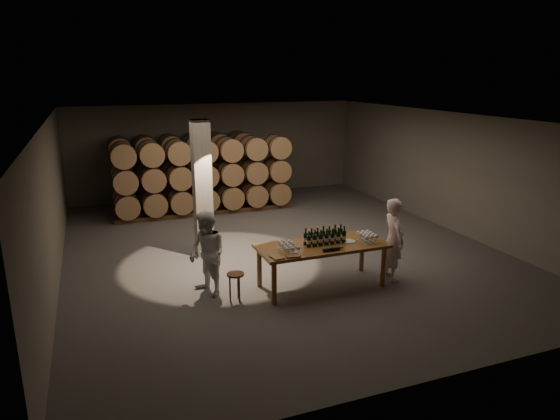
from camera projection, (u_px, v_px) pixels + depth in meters
name	position (u px, v px, depth m)	size (l,w,h in m)	color
room	(202.00, 189.00, 11.58)	(12.00, 12.00, 12.00)	#555350
tasting_table	(322.00, 249.00, 9.98)	(2.60, 1.10, 0.90)	brown
barrel_stack_back	(183.00, 168.00, 16.34)	(4.70, 0.95, 2.31)	#52371C
barrel_stack_front	(205.00, 175.00, 15.22)	(5.48, 0.95, 2.31)	#52371C
bottle_cluster	(325.00, 238.00, 9.97)	(0.87, 0.24, 0.35)	black
lying_bottles	(332.00, 249.00, 9.58)	(0.44, 0.07, 0.07)	black
glass_cluster_left	(289.00, 245.00, 9.55)	(0.30, 0.52, 0.16)	silver
glass_cluster_right	(367.00, 235.00, 10.11)	(0.31, 0.42, 0.19)	silver
plate	(348.00, 241.00, 10.11)	(0.28, 0.28, 0.02)	silver
notebook_near	(293.00, 256.00, 9.30)	(0.26, 0.21, 0.03)	olive
notebook_corner	(277.00, 257.00, 9.23)	(0.20, 0.26, 0.02)	olive
pen	(299.00, 256.00, 9.31)	(0.01, 0.01, 0.14)	black
stool	(236.00, 278.00, 9.44)	(0.33, 0.33, 0.55)	#52371C
person_man	(393.00, 239.00, 10.33)	(0.64, 0.42, 1.75)	white
person_woman	(207.00, 254.00, 9.60)	(0.81, 0.63, 1.67)	silver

